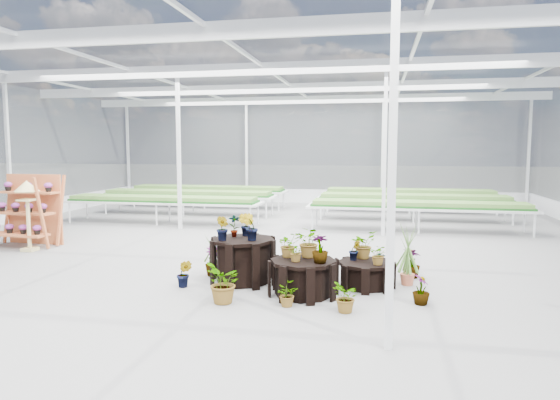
% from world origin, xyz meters
% --- Properties ---
extents(ground_plane, '(24.00, 24.00, 0.00)m').
position_xyz_m(ground_plane, '(0.00, 0.00, 0.00)').
color(ground_plane, gray).
rests_on(ground_plane, ground).
extents(greenhouse_shell, '(18.00, 24.00, 4.50)m').
position_xyz_m(greenhouse_shell, '(0.00, 0.00, 2.25)').
color(greenhouse_shell, white).
rests_on(greenhouse_shell, ground).
extents(steel_frame, '(18.00, 24.00, 4.50)m').
position_xyz_m(steel_frame, '(0.00, 0.00, 2.25)').
color(steel_frame, silver).
rests_on(steel_frame, ground).
extents(nursery_benches, '(16.00, 7.00, 0.84)m').
position_xyz_m(nursery_benches, '(0.00, 7.20, 0.42)').
color(nursery_benches, silver).
rests_on(nursery_benches, ground).
extents(plinth_tall, '(1.34, 1.34, 0.81)m').
position_xyz_m(plinth_tall, '(0.45, -1.40, 0.40)').
color(plinth_tall, black).
rests_on(plinth_tall, ground).
extents(plinth_mid, '(1.46, 1.46, 0.60)m').
position_xyz_m(plinth_mid, '(1.65, -2.00, 0.30)').
color(plinth_mid, black).
rests_on(plinth_mid, ground).
extents(plinth_low, '(1.04, 1.04, 0.45)m').
position_xyz_m(plinth_low, '(2.65, -1.30, 0.23)').
color(plinth_low, black).
rests_on(plinth_low, ground).
extents(shelf_rack, '(1.73, 0.98, 1.78)m').
position_xyz_m(shelf_rack, '(-5.76, 0.76, 0.89)').
color(shelf_rack, '#B45C32').
rests_on(shelf_rack, ground).
extents(bird_table, '(0.53, 0.53, 1.69)m').
position_xyz_m(bird_table, '(-5.27, 0.28, 0.84)').
color(bird_table, '#D6C47D').
rests_on(bird_table, ground).
extents(nursery_plants, '(4.33, 3.21, 1.29)m').
position_xyz_m(nursery_plants, '(1.57, -1.51, 0.51)').
color(nursery_plants, '#4F7734').
rests_on(nursery_plants, ground).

